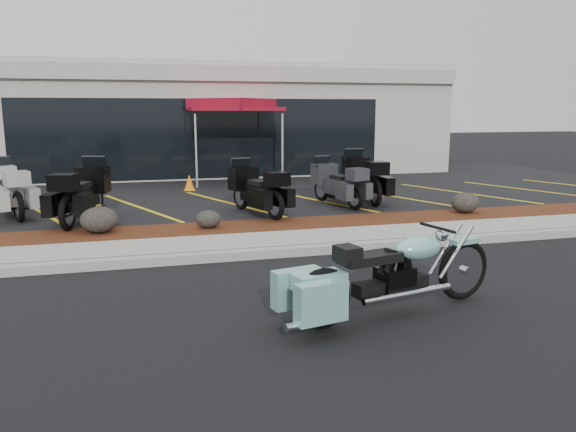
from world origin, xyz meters
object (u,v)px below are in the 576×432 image
object	(u,v)px
touring_white	(0,184)
traffic_cone	(189,182)
hero_cruiser	(464,261)
popup_canopy	(232,106)

from	to	relation	value
touring_white	traffic_cone	bearing A→B (deg)	-85.66
hero_cruiser	traffic_cone	size ratio (longest dim) A/B	6.63
hero_cruiser	traffic_cone	world-z (taller)	hero_cruiser
touring_white	traffic_cone	distance (m)	5.05
hero_cruiser	popup_canopy	size ratio (longest dim) A/B	0.85
hero_cruiser	popup_canopy	xyz separation A→B (m)	(-0.99, 11.96, 2.02)
traffic_cone	touring_white	bearing A→B (deg)	-152.60
touring_white	hero_cruiser	bearing A→B (deg)	-160.78
touring_white	popup_canopy	bearing A→B (deg)	-78.48
hero_cruiser	touring_white	world-z (taller)	touring_white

